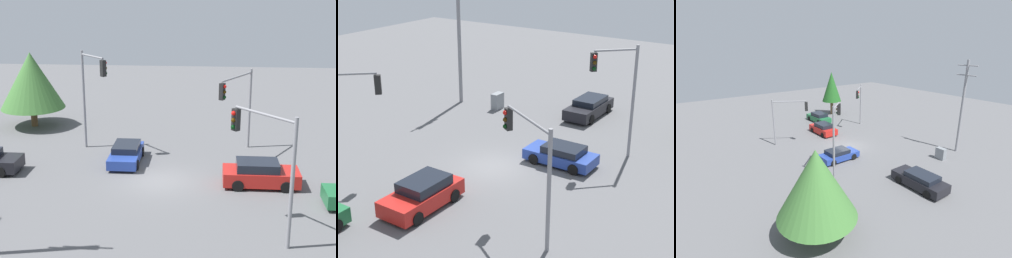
{
  "view_description": "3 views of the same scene",
  "coord_description": "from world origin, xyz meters",
  "views": [
    {
      "loc": [
        -2.69,
        27.93,
        11.6
      ],
      "look_at": [
        -0.38,
        -1.32,
        2.82
      ],
      "focal_mm": 55.0,
      "sensor_mm": 36.0,
      "label": 1
    },
    {
      "loc": [
        -22.01,
        -15.69,
        12.73
      ],
      "look_at": [
        -0.33,
        -1.05,
        2.66
      ],
      "focal_mm": 55.0,
      "sensor_mm": 36.0,
      "label": 2
    },
    {
      "loc": [
        23.17,
        -17.59,
        11.62
      ],
      "look_at": [
        -0.33,
        -0.3,
        2.17
      ],
      "focal_mm": 28.0,
      "sensor_mm": 36.0,
      "label": 3
    }
  ],
  "objects": [
    {
      "name": "sedan_dark",
      "position": [
        11.08,
        -0.71,
        0.68
      ],
      "size": [
        4.77,
        2.02,
        1.36
      ],
      "rotation": [
        0.0,
        0.0,
        1.57
      ],
      "color": "black",
      "rests_on": "ground_plane"
    },
    {
      "name": "electrical_cabinet",
      "position": [
        8.66,
        5.81,
        0.61
      ],
      "size": [
        1.0,
        0.56,
        1.23
      ],
      "primitive_type": "cube",
      "color": "gray",
      "rests_on": "ground_plane"
    },
    {
      "name": "utility_pole_tall",
      "position": [
        8.43,
        9.18,
        5.37
      ],
      "size": [
        2.2,
        0.28,
        10.15
      ],
      "color": "gray",
      "rests_on": "ground_plane"
    },
    {
      "name": "tree_right",
      "position": [
        11.1,
        -10.74,
        3.71
      ],
      "size": [
        5.03,
        5.03,
        5.92
      ],
      "color": "brown",
      "rests_on": "ground_plane"
    },
    {
      "name": "sedan_green",
      "position": [
        -11.12,
        2.72,
        0.7
      ],
      "size": [
        4.61,
        1.97,
        1.46
      ],
      "rotation": [
        0.0,
        0.0,
        1.57
      ],
      "color": "#1E6638",
      "rests_on": "ground_plane"
    },
    {
      "name": "traffic_signal_main",
      "position": [
        5.06,
        -5.17,
        4.56
      ],
      "size": [
        2.11,
        2.14,
        6.8
      ],
      "rotation": [
        0.0,
        0.0,
        2.35
      ],
      "color": "gray",
      "rests_on": "ground_plane"
    },
    {
      "name": "sedan_blue",
      "position": [
        2.46,
        -3.05,
        0.59
      ],
      "size": [
        1.95,
        4.14,
        1.19
      ],
      "color": "#233D93",
      "rests_on": "ground_plane"
    },
    {
      "name": "sedan_red",
      "position": [
        -5.78,
        0.21,
        0.71
      ],
      "size": [
        4.32,
        2.04,
        1.48
      ],
      "rotation": [
        0.0,
        0.0,
        1.57
      ],
      "color": "red",
      "rests_on": "ground_plane"
    },
    {
      "name": "traffic_signal_cross",
      "position": [
        -4.74,
        -5.26,
        3.85
      ],
      "size": [
        2.3,
        3.63,
        5.57
      ],
      "rotation": [
        0.0,
        0.0,
        1.03
      ],
      "color": "gray",
      "rests_on": "ground_plane"
    },
    {
      "name": "ground_plane",
      "position": [
        0.0,
        0.0,
        0.0
      ],
      "size": [
        80.0,
        80.0,
        0.0
      ],
      "primitive_type": "plane",
      "color": "#5B5B5E"
    },
    {
      "name": "tree_left",
      "position": [
        -13.99,
        7.12,
        4.7
      ],
      "size": [
        3.23,
        3.23,
        7.22
      ],
      "color": "brown",
      "rests_on": "ground_plane"
    },
    {
      "name": "traffic_signal_aux",
      "position": [
        -5.39,
        6.18,
        4.12
      ],
      "size": [
        2.66,
        2.91,
        6.02
      ],
      "rotation": [
        0.0,
        0.0,
        -0.84
      ],
      "color": "gray",
      "rests_on": "ground_plane"
    }
  ]
}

